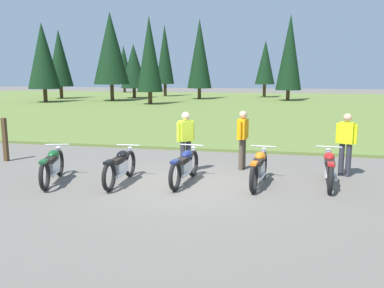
% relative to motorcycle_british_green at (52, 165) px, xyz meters
% --- Properties ---
extents(ground_plane, '(140.00, 140.00, 0.00)m').
position_rel_motorcycle_british_green_xyz_m(ground_plane, '(3.31, 0.56, -0.44)').
color(ground_plane, '#605B54').
extents(grass_moorland, '(80.00, 44.00, 0.10)m').
position_rel_motorcycle_british_green_xyz_m(grass_moorland, '(3.31, 26.86, -0.39)').
color(grass_moorland, '#5B7033').
rests_on(grass_moorland, ground).
extents(forest_treeline, '(42.31, 26.58, 8.62)m').
position_rel_motorcycle_british_green_xyz_m(forest_treeline, '(-1.61, 30.99, 4.07)').
color(forest_treeline, '#47331E').
rests_on(forest_treeline, ground).
extents(motorcycle_british_green, '(0.83, 2.04, 0.88)m').
position_rel_motorcycle_british_green_xyz_m(motorcycle_british_green, '(0.00, 0.00, 0.00)').
color(motorcycle_british_green, black).
rests_on(motorcycle_british_green, ground).
extents(motorcycle_black, '(0.62, 2.10, 0.88)m').
position_rel_motorcycle_british_green_xyz_m(motorcycle_black, '(1.68, 0.28, 0.00)').
color(motorcycle_black, black).
rests_on(motorcycle_black, ground).
extents(motorcycle_navy, '(0.62, 2.10, 0.88)m').
position_rel_motorcycle_british_green_xyz_m(motorcycle_navy, '(3.24, 0.66, 0.00)').
color(motorcycle_navy, black).
rests_on(motorcycle_navy, ground).
extents(motorcycle_orange, '(0.62, 2.10, 0.88)m').
position_rel_motorcycle_british_green_xyz_m(motorcycle_orange, '(5.04, 0.86, 0.00)').
color(motorcycle_orange, black).
rests_on(motorcycle_orange, ground).
extents(motorcycle_red, '(0.62, 2.10, 0.88)m').
position_rel_motorcycle_british_green_xyz_m(motorcycle_red, '(6.70, 1.15, 0.00)').
color(motorcycle_red, black).
rests_on(motorcycle_red, ground).
extents(rider_in_hivis_vest, '(0.52, 0.34, 1.67)m').
position_rel_motorcycle_british_green_xyz_m(rider_in_hivis_vest, '(7.22, 2.23, 0.51)').
color(rider_in_hivis_vest, '#2D2D38').
rests_on(rider_in_hivis_vest, ground).
extents(rider_near_row_end, '(0.30, 0.54, 1.67)m').
position_rel_motorcycle_british_green_xyz_m(rider_near_row_end, '(4.49, 2.42, 0.51)').
color(rider_near_row_end, '#4C4233').
rests_on(rider_near_row_end, ground).
extents(rider_with_back_turned, '(0.42, 0.41, 1.67)m').
position_rel_motorcycle_british_green_xyz_m(rider_with_back_turned, '(3.01, 1.72, 0.51)').
color(rider_with_back_turned, '#2D2D38').
rests_on(rider_with_back_turned, ground).
extents(trail_marker_post, '(0.12, 0.12, 1.35)m').
position_rel_motorcycle_british_green_xyz_m(trail_marker_post, '(-2.80, 1.97, 0.24)').
color(trail_marker_post, '#47331E').
rests_on(trail_marker_post, ground).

